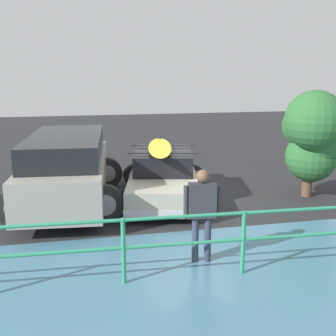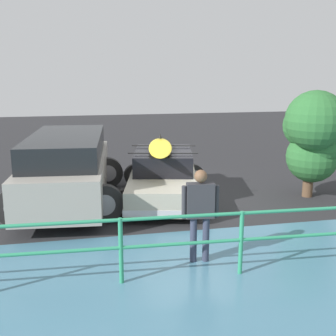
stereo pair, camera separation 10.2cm
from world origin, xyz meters
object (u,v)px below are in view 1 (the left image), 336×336
object	(u,v)px
sedan_car	(163,176)
bush_near_left	(313,136)
person_bystander	(202,207)
suv_car	(67,168)

from	to	relation	value
sedan_car	bush_near_left	xyz separation A→B (m)	(-3.73, 0.76, 1.04)
person_bystander	sedan_car	bearing A→B (deg)	-91.49
suv_car	sedan_car	bearing A→B (deg)	179.54
suv_car	person_bystander	bearing A→B (deg)	120.99
sedan_car	bush_near_left	size ratio (longest dim) A/B	1.56
sedan_car	bush_near_left	world-z (taller)	bush_near_left
sedan_car	suv_car	bearing A→B (deg)	-0.46
bush_near_left	suv_car	bearing A→B (deg)	-7.27
person_bystander	bush_near_left	world-z (taller)	bush_near_left
suv_car	person_bystander	xyz separation A→B (m)	(-2.30, 3.83, 0.07)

